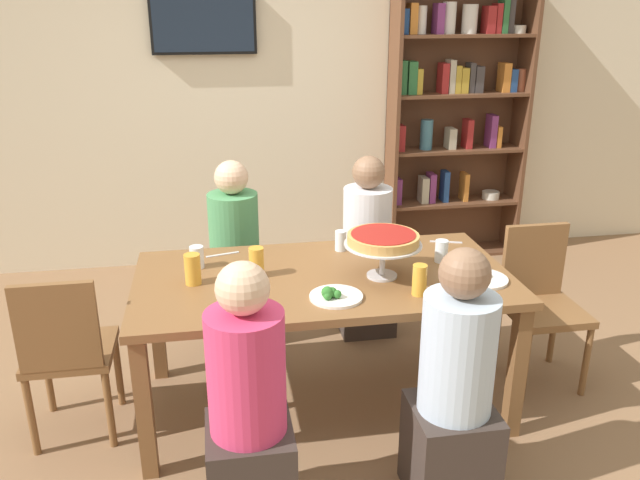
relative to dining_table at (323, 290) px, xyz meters
The scene contains 22 objects.
ground_plane 0.66m from the dining_table, ahead, with size 12.00×12.00×0.00m, color #846042.
rear_partition 2.32m from the dining_table, 90.00° to the left, with size 8.00×0.12×2.80m, color beige.
dining_table is the anchor object (origin of this frame).
bookshelf 2.52m from the dining_table, 54.65° to the left, with size 1.10×0.30×2.21m.
television 2.48m from the dining_table, 103.66° to the left, with size 0.76×0.05×0.44m.
diner_far_right 0.90m from the dining_table, 62.00° to the left, with size 0.34×0.34×1.15m.
diner_near_left 0.90m from the dining_table, 119.38° to the right, with size 0.34×0.34×1.15m.
diner_near_right 0.89m from the dining_table, 62.44° to the right, with size 0.34×0.34×1.15m.
diner_far_left 0.91m from the dining_table, 116.84° to the left, with size 0.34×0.34×1.15m.
chair_head_west 1.25m from the dining_table, behind, with size 0.40×0.40×0.87m.
chair_head_east 1.24m from the dining_table, ahead, with size 0.40×0.40×0.87m.
deep_dish_pizza_stand 0.39m from the dining_table, 12.71° to the right, with size 0.38×0.38×0.22m.
salad_plate_near_diner 0.29m from the dining_table, 89.70° to the right, with size 0.25×0.25×0.07m.
salad_plate_far_diner 0.77m from the dining_table, 13.86° to the right, with size 0.25×0.25×0.07m.
beer_glass_amber_tall 0.65m from the dining_table, behind, with size 0.08×0.08×0.15m, color gold.
beer_glass_amber_short 0.36m from the dining_table, behind, with size 0.07×0.07×0.15m, color gold.
beer_glass_amber_spare 0.52m from the dining_table, 36.56° to the right, with size 0.07×0.07×0.15m, color gold.
water_glass_clear_near 0.66m from the dining_table, 161.35° to the left, with size 0.07×0.07×0.11m, color white.
water_glass_clear_far 0.65m from the dining_table, ahead, with size 0.07×0.07×0.12m, color white.
water_glass_clear_spare 0.38m from the dining_table, 64.76° to the left, with size 0.06×0.06×0.11m, color white.
cutlery_fork_near 0.84m from the dining_table, 24.02° to the left, with size 0.18×0.02×0.01m, color silver.
cutlery_knife_near 0.61m from the dining_table, 143.34° to the left, with size 0.18×0.02×0.01m, color silver.
Camera 1 is at (-0.51, -2.88, 2.01)m, focal length 36.12 mm.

